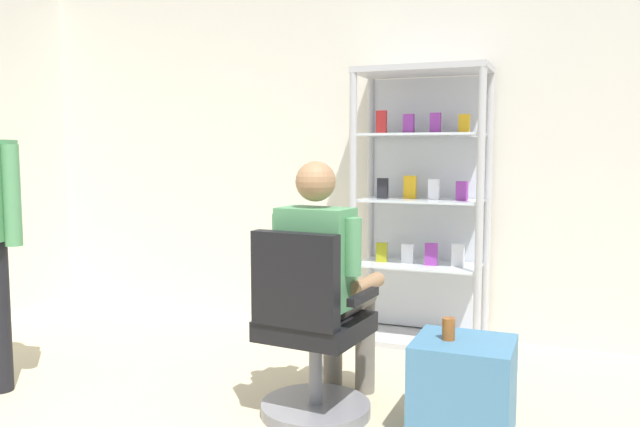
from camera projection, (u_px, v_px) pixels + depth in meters
The scene contains 6 objects.
back_wall at pixel (378, 149), 4.77m from camera, with size 6.00×0.10×2.70m, color silver.
display_cabinet_main at pixel (423, 205), 4.44m from camera, with size 0.90×0.45×1.90m.
office_chair at pixel (311, 342), 3.17m from camera, with size 0.59×0.56×0.96m.
seated_shopkeeper at pixel (325, 273), 3.28m from camera, with size 0.51×0.59×1.29m.
storage_crate at pixel (463, 388), 3.00m from camera, with size 0.45×0.42×0.46m, color teal.
tea_glass at pixel (449, 329), 2.98m from camera, with size 0.06×0.06×0.10m, color brown.
Camera 1 is at (1.38, -1.61, 1.34)m, focal length 35.82 mm.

